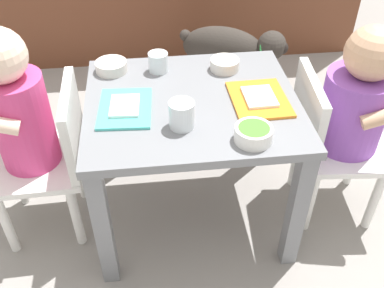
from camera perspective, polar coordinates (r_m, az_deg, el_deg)
name	(u,v)px	position (r m, az deg, el deg)	size (l,w,h in m)	color
ground_plane	(192,210)	(1.49, 0.00, -8.55)	(7.00, 7.00, 0.00)	gray
dining_table	(192,124)	(1.25, 0.00, 2.67)	(0.58, 0.51, 0.44)	slate
seated_child_left	(25,118)	(1.26, -20.90, 3.14)	(0.29, 0.29, 0.68)	white
seated_child_right	(351,107)	(1.33, 20.00, 4.60)	(0.30, 0.30, 0.64)	white
dog	(230,50)	(1.94, 4.91, 12.09)	(0.45, 0.29, 0.33)	#332D28
food_tray_left	(125,108)	(1.17, -8.73, 4.71)	(0.15, 0.19, 0.02)	#4CC6BC
food_tray_right	(259,99)	(1.21, 8.74, 5.86)	(0.15, 0.19, 0.02)	orange
water_cup_left	(182,116)	(1.09, -1.34, 3.66)	(0.06, 0.06, 0.07)	white
water_cup_right	(158,63)	(1.32, -4.41, 10.43)	(0.06, 0.06, 0.06)	white
veggie_bowl_near	(111,66)	(1.35, -10.46, 9.95)	(0.09, 0.09, 0.03)	silver
veggie_bowl_far	(225,64)	(1.34, 4.27, 10.34)	(0.09, 0.09, 0.03)	silver
cereal_bowl_left_side	(253,134)	(1.06, 8.01, 1.36)	(0.09, 0.09, 0.04)	white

